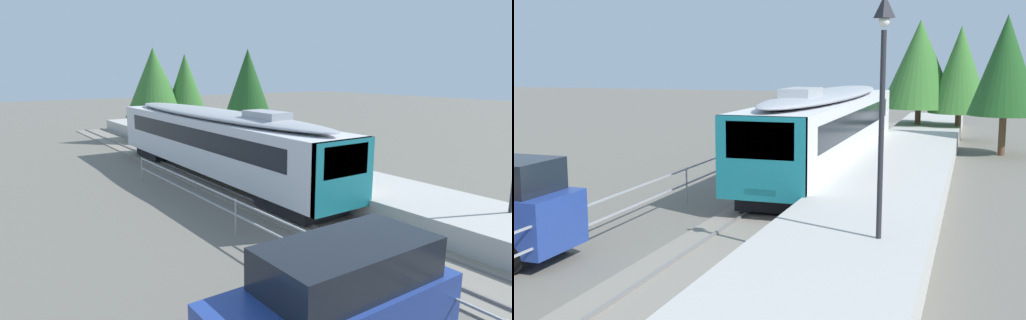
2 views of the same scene
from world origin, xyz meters
TOP-DOWN VIEW (x-y plane):
  - ground_plane at (-3.00, 22.00)m, footprint 160.00×160.00m
  - track_rails at (0.00, 22.00)m, footprint 3.20×60.00m
  - commuter_train at (0.00, 28.27)m, footprint 2.82×18.61m
  - station_platform at (3.25, 22.00)m, footprint 3.90×60.00m
  - parked_van_blue at (-5.52, 13.94)m, footprint 4.92×1.99m
  - tree_behind_carpark at (2.59, 42.60)m, footprint 4.74×4.74m
  - tree_behind_station_far at (5.06, 42.03)m, footprint 3.70×3.70m
  - tree_distant_left at (7.41, 36.28)m, footprint 3.65×3.65m

SIDE VIEW (x-z plane):
  - ground_plane at x=-3.00m, z-range 0.00..0.00m
  - track_rails at x=0.00m, z-range -0.04..0.10m
  - station_platform at x=3.25m, z-range 0.00..0.90m
  - parked_van_blue at x=-5.52m, z-range 0.04..2.55m
  - commuter_train at x=0.00m, z-range 0.27..4.01m
  - tree_behind_station_far at x=5.06m, z-range 0.85..7.80m
  - tree_distant_left at x=7.41m, z-range 1.03..8.21m
  - tree_behind_carpark at x=2.59m, z-range 0.96..8.36m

